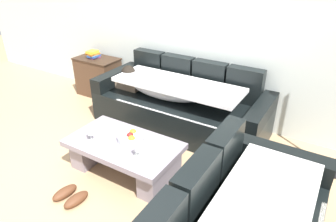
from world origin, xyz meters
TOP-DOWN VIEW (x-y plane):
  - ground_plane at (0.00, 0.00)m, footprint 14.00×14.00m
  - back_wall at (0.00, 2.15)m, footprint 9.00×0.10m
  - couch_along_wall at (0.19, 1.62)m, footprint 2.34×0.92m
  - coffee_table at (0.20, 0.44)m, footprint 1.20×0.68m
  - fruit_bowl at (0.25, 0.51)m, footprint 0.28×0.28m
  - wine_glass_near_left at (-0.11, 0.28)m, footprint 0.07×0.07m
  - wine_glass_near_right at (0.50, 0.31)m, footprint 0.07×0.07m
  - open_magazine at (0.57, 0.39)m, footprint 0.31×0.26m
  - side_cabinet at (-1.48, 1.85)m, footprint 0.72×0.44m
  - book_stack_on_cabinet at (-1.54, 1.85)m, footprint 0.20×0.21m
  - pair_of_shoes at (0.02, -0.19)m, footprint 0.32×0.29m

SIDE VIEW (x-z plane):
  - ground_plane at x=0.00m, z-range 0.00..0.00m
  - pair_of_shoes at x=0.02m, z-range 0.00..0.09m
  - coffee_table at x=0.20m, z-range 0.05..0.43m
  - side_cabinet at x=-1.48m, z-range 0.00..0.64m
  - couch_along_wall at x=0.19m, z-range -0.11..0.77m
  - open_magazine at x=0.57m, z-range 0.38..0.39m
  - fruit_bowl at x=0.25m, z-range 0.37..0.47m
  - wine_glass_near_left at x=-0.11m, z-range 0.41..0.58m
  - wine_glass_near_right at x=0.50m, z-range 0.41..0.58m
  - book_stack_on_cabinet at x=-1.54m, z-range 0.64..0.76m
  - back_wall at x=0.00m, z-range 0.00..2.70m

